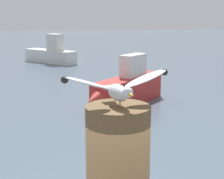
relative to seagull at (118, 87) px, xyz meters
name	(u,v)px	position (x,y,z in m)	size (l,w,h in m)	color
seagull	(118,87)	(0.00, 0.00, 0.00)	(0.69, 0.39, 0.21)	#C67160
boat_red	(125,88)	(1.90, 9.88, -2.16)	(3.27, 3.39, 1.71)	#B72D28
boat_white	(48,54)	(-1.00, 21.00, -2.17)	(3.66, 3.63, 1.82)	silver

